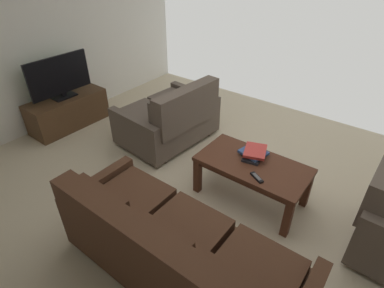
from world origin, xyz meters
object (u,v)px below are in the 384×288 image
(book_stack, at_px, (254,153))
(tv_stand, at_px, (68,111))
(coffee_table, at_px, (252,169))
(flat_tv, at_px, (59,77))
(loveseat_near, at_px, (171,118))
(sofa_main, at_px, (174,252))
(tv_remote, at_px, (257,177))

(book_stack, bearing_deg, tv_stand, 6.95)
(coffee_table, height_order, flat_tv, flat_tv)
(tv_stand, bearing_deg, loveseat_near, -158.04)
(sofa_main, distance_m, loveseat_near, 2.12)
(tv_stand, height_order, tv_remote, tv_remote)
(sofa_main, relative_size, tv_stand, 1.78)
(tv_stand, bearing_deg, coffee_table, -175.41)
(tv_stand, xyz_separation_m, book_stack, (-2.83, -0.35, 0.27))
(coffee_table, height_order, tv_stand, same)
(loveseat_near, bearing_deg, tv_remote, 160.17)
(tv_remote, bearing_deg, tv_stand, 0.77)
(sofa_main, height_order, tv_remote, sofa_main)
(sofa_main, bearing_deg, loveseat_near, -48.76)
(loveseat_near, distance_m, coffee_table, 1.45)
(flat_tv, distance_m, tv_remote, 3.04)
(sofa_main, distance_m, tv_stand, 3.05)
(sofa_main, distance_m, book_stack, 1.35)
(sofa_main, height_order, tv_stand, sofa_main)
(coffee_table, distance_m, book_stack, 0.17)
(sofa_main, xyz_separation_m, flat_tv, (2.88, -1.00, 0.41))
(loveseat_near, relative_size, book_stack, 3.90)
(book_stack, height_order, tv_remote, book_stack)
(coffee_table, xyz_separation_m, flat_tv, (2.89, 0.23, 0.38))
(sofa_main, bearing_deg, tv_remote, -97.95)
(sofa_main, relative_size, coffee_table, 1.80)
(sofa_main, distance_m, flat_tv, 3.07)
(coffee_table, distance_m, flat_tv, 2.92)
(tv_stand, relative_size, book_stack, 3.37)
(coffee_table, bearing_deg, tv_stand, 4.59)
(flat_tv, xyz_separation_m, book_stack, (-2.83, -0.34, -0.26))
(loveseat_near, xyz_separation_m, tv_stand, (1.48, 0.60, -0.12))
(coffee_table, xyz_separation_m, book_stack, (0.05, -0.11, 0.11))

